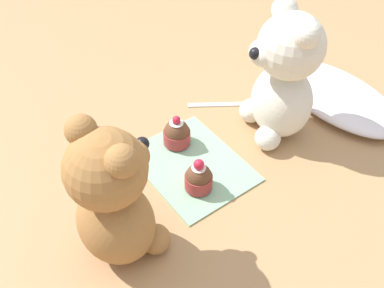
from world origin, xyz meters
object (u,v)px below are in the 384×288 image
(teddy_bear_tan, at_px, (114,199))
(teaspoon, at_px, (221,104))
(teddy_bear_cream, at_px, (284,78))
(cupcake_near_tan_bear, at_px, (199,178))
(cupcake_near_cream_bear, at_px, (177,133))

(teddy_bear_tan, relative_size, teaspoon, 1.76)
(teddy_bear_cream, xyz_separation_m, cupcake_near_tan_bear, (0.03, -0.21, -0.10))
(teddy_bear_cream, bearing_deg, cupcake_near_cream_bear, -94.28)
(teddy_bear_cream, height_order, cupcake_near_cream_bear, teddy_bear_cream)
(teddy_bear_tan, bearing_deg, cupcake_near_cream_bear, -66.23)
(teddy_bear_tan, distance_m, teaspoon, 0.40)
(cupcake_near_tan_bear, height_order, teaspoon, cupcake_near_tan_bear)
(teddy_bear_tan, distance_m, cupcake_near_cream_bear, 0.26)
(teddy_bear_cream, xyz_separation_m, cupcake_near_cream_bear, (-0.08, -0.18, -0.10))
(cupcake_near_cream_bear, xyz_separation_m, teaspoon, (-0.04, 0.14, -0.03))
(teddy_bear_cream, xyz_separation_m, teddy_bear_tan, (0.06, -0.38, -0.01))
(cupcake_near_tan_bear, distance_m, teaspoon, 0.24)
(teddy_bear_cream, distance_m, teddy_bear_tan, 0.38)
(teddy_bear_tan, bearing_deg, cupcake_near_tan_bear, -92.55)
(cupcake_near_cream_bear, bearing_deg, cupcake_near_tan_bear, -16.59)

